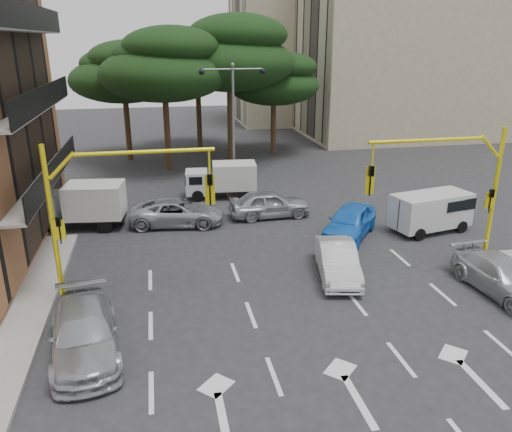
{
  "coord_description": "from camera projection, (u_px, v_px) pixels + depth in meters",
  "views": [
    {
      "loc": [
        -4.93,
        -15.26,
        9.22
      ],
      "look_at": [
        -0.62,
        5.86,
        1.6
      ],
      "focal_mm": 35.0,
      "sensor_mm": 36.0,
      "label": 1
    }
  ],
  "objects": [
    {
      "name": "pine_right",
      "position": [
        275.0,
        79.0,
        40.96
      ],
      "size": [
        7.49,
        7.49,
        8.37
      ],
      "color": "#382616",
      "rests_on": "ground"
    },
    {
      "name": "signal_mast_left",
      "position": [
        104.0,
        202.0,
        17.36
      ],
      "size": [
        5.79,
        0.37,
        6.0
      ],
      "color": "yellow",
      "rests_on": "ground"
    },
    {
      "name": "box_truck_b",
      "position": [
        222.0,
        180.0,
        30.66
      ],
      "size": [
        4.52,
        2.25,
        2.15
      ],
      "primitive_type": null,
      "rotation": [
        0.0,
        0.0,
        1.47
      ],
      "color": "silver",
      "rests_on": "ground"
    },
    {
      "name": "apartment_beige_far",
      "position": [
        304.0,
        48.0,
        58.41
      ],
      "size": [
        16.2,
        12.15,
        16.7
      ],
      "color": "tan",
      "rests_on": "ground"
    },
    {
      "name": "box_truck_a",
      "position": [
        79.0,
        206.0,
        25.6
      ],
      "size": [
        4.97,
        2.6,
        2.34
      ],
      "primitive_type": null,
      "rotation": [
        0.0,
        0.0,
        1.44
      ],
      "color": "silver",
      "rests_on": "ground"
    },
    {
      "name": "street_lamp_center",
      "position": [
        233.0,
        104.0,
        31.07
      ],
      "size": [
        4.16,
        0.36,
        7.77
      ],
      "color": "slate",
      "rests_on": "median_strip"
    },
    {
      "name": "signal_mast_right",
      "position": [
        457.0,
        181.0,
        19.93
      ],
      "size": [
        5.79,
        0.37,
        6.0
      ],
      "color": "yellow",
      "rests_on": "ground"
    },
    {
      "name": "car_silver_wagon",
      "position": [
        84.0,
        333.0,
        15.34
      ],
      "size": [
        2.63,
        5.11,
        1.42
      ],
      "primitive_type": "imported",
      "rotation": [
        0.0,
        0.0,
        0.14
      ],
      "color": "#9DA0A4",
      "rests_on": "ground"
    },
    {
      "name": "car_silver_cross_a",
      "position": [
        177.0,
        212.0,
        26.16
      ],
      "size": [
        5.15,
        2.88,
        1.36
      ],
      "primitive_type": "imported",
      "rotation": [
        0.0,
        0.0,
        1.44
      ],
      "color": "#A7A9AF",
      "rests_on": "ground"
    },
    {
      "name": "pine_left_near",
      "position": [
        164.0,
        64.0,
        35.1
      ],
      "size": [
        9.15,
        9.15,
        10.23
      ],
      "color": "#382616",
      "rests_on": "ground"
    },
    {
      "name": "van_white",
      "position": [
        431.0,
        212.0,
        25.21
      ],
      "size": [
        4.3,
        2.59,
        2.01
      ],
      "primitive_type": null,
      "rotation": [
        0.0,
        0.0,
        -1.37
      ],
      "color": "silver",
      "rests_on": "ground"
    },
    {
      "name": "car_silver_cross_b",
      "position": [
        270.0,
        204.0,
        27.33
      ],
      "size": [
        4.46,
        1.91,
        1.5
      ],
      "primitive_type": "imported",
      "rotation": [
        0.0,
        0.0,
        1.6
      ],
      "color": "#A9ADB1",
      "rests_on": "ground"
    },
    {
      "name": "car_blue_compact",
      "position": [
        350.0,
        221.0,
        24.6
      ],
      "size": [
        4.21,
        4.67,
        1.54
      ],
      "primitive_type": "imported",
      "rotation": [
        0.0,
        0.0,
        -0.67
      ],
      "color": "blue",
      "rests_on": "ground"
    },
    {
      "name": "car_white_hatch",
      "position": [
        337.0,
        261.0,
        20.41
      ],
      "size": [
        2.29,
        4.4,
        1.38
      ],
      "primitive_type": "imported",
      "rotation": [
        0.0,
        0.0,
        -0.2
      ],
      "color": "silver",
      "rests_on": "ground"
    },
    {
      "name": "apartment_beige_near",
      "position": [
        410.0,
        39.0,
        48.31
      ],
      "size": [
        20.2,
        12.15,
        18.7
      ],
      "color": "tan",
      "rests_on": "ground"
    },
    {
      "name": "median_strip",
      "position": [
        234.0,
        187.0,
        32.85
      ],
      "size": [
        1.4,
        6.0,
        0.15
      ],
      "primitive_type": "cube",
      "color": "gray",
      "rests_on": "ground"
    },
    {
      "name": "pine_center",
      "position": [
        230.0,
        53.0,
        37.66
      ],
      "size": [
        9.98,
        9.98,
        11.16
      ],
      "color": "#382616",
      "rests_on": "ground"
    },
    {
      "name": "pine_left_far",
      "position": [
        124.0,
        72.0,
        38.46
      ],
      "size": [
        8.32,
        8.32,
        9.3
      ],
      "color": "#382616",
      "rests_on": "ground"
    },
    {
      "name": "pine_back",
      "position": [
        198.0,
        60.0,
        42.13
      ],
      "size": [
        9.15,
        9.15,
        10.23
      ],
      "color": "#382616",
      "rests_on": "ground"
    },
    {
      "name": "car_silver_parked",
      "position": [
        503.0,
        277.0,
        19.04
      ],
      "size": [
        2.24,
        4.79,
        1.35
      ],
      "primitive_type": "imported",
      "rotation": [
        0.0,
        0.0,
        0.07
      ],
      "color": "#ABAFB4",
      "rests_on": "ground"
    },
    {
      "name": "ground",
      "position": [
        305.0,
        309.0,
        18.1
      ],
      "size": [
        120.0,
        120.0,
        0.0
      ],
      "primitive_type": "plane",
      "color": "#28282B",
      "rests_on": "ground"
    }
  ]
}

